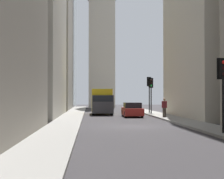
{
  "coord_description": "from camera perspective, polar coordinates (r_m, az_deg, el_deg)",
  "views": [
    {
      "loc": [
        -23.92,
        2.8,
        1.97
      ],
      "look_at": [
        8.06,
        0.8,
        2.62
      ],
      "focal_mm": 58.01,
      "sensor_mm": 36.0,
      "label": 1
    }
  ],
  "objects": [
    {
      "name": "ground_plane",
      "position": [
        24.16,
        3.1,
        -5.84
      ],
      "size": [
        135.0,
        135.0,
        0.0
      ],
      "primitive_type": "plane",
      "color": "#302D30"
    },
    {
      "name": "sidewalk_right",
      "position": [
        24.05,
        -7.67,
        -5.69
      ],
      "size": [
        90.0,
        2.2,
        0.14
      ],
      "primitive_type": "cube",
      "color": "gray",
      "rests_on": "ground_plane"
    },
    {
      "name": "sidewalk_left",
      "position": [
        25.08,
        13.41,
        -5.48
      ],
      "size": [
        90.0,
        2.2,
        0.14
      ],
      "primitive_type": "cube",
      "color": "gray",
      "rests_on": "ground_plane"
    },
    {
      "name": "building_right_far",
      "position": [
        57.17,
        -11.58,
        11.95
      ],
      "size": [
        15.17,
        10.0,
        29.83
      ],
      "color": "gray",
      "rests_on": "ground_plane"
    },
    {
      "name": "building_right_midfar",
      "position": [
        37.43,
        -15.8,
        10.26
      ],
      "size": [
        15.98,
        10.0,
        18.72
      ],
      "color": "#B7B2A5",
      "rests_on": "ground_plane"
    },
    {
      "name": "church_spire",
      "position": [
        67.23,
        -1.66,
        12.58
      ],
      "size": [
        5.12,
        5.12,
        34.27
      ],
      "color": "#B7B2A5",
      "rests_on": "ground_plane"
    },
    {
      "name": "delivery_truck",
      "position": [
        40.54,
        -1.6,
        -1.89
      ],
      "size": [
        6.46,
        2.25,
        2.84
      ],
      "color": "yellow",
      "rests_on": "ground_plane"
    },
    {
      "name": "sedan_red",
      "position": [
        35.58,
        3.2,
        -3.27
      ],
      "size": [
        4.3,
        1.78,
        1.42
      ],
      "color": "maroon",
      "rests_on": "ground_plane"
    },
    {
      "name": "traffic_light_foreground",
      "position": [
        19.22,
        17.1,
        1.81
      ],
      "size": [
        0.43,
        0.52,
        3.83
      ],
      "color": "black",
      "rests_on": "sidewalk_left"
    },
    {
      "name": "traffic_light_midblock",
      "position": [
        40.45,
        6.19,
        0.35
      ],
      "size": [
        0.43,
        0.52,
        3.94
      ],
      "color": "black",
      "rests_on": "sidewalk_left"
    },
    {
      "name": "traffic_light_far_junction",
      "position": [
        42.58,
        5.9,
        0.51
      ],
      "size": [
        0.43,
        0.52,
        4.18
      ],
      "color": "black",
      "rests_on": "sidewalk_left"
    },
    {
      "name": "pedestrian",
      "position": [
        33.43,
        8.25,
        -2.7
      ],
      "size": [
        0.26,
        0.44,
        1.7
      ],
      "color": "#473D33",
      "rests_on": "sidewalk_left"
    }
  ]
}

